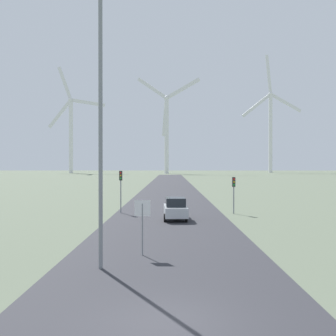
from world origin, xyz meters
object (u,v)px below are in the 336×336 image
at_px(car_approaching, 175,209).
at_px(wind_turbine_left, 167,126).
at_px(stop_sign_near, 142,217).
at_px(wind_turbine_far_left, 71,127).
at_px(streetlamp, 100,95).
at_px(traffic_light_post_near_right, 234,187).
at_px(traffic_light_post_near_left, 121,182).
at_px(wind_turbine_center, 271,123).

relative_size(car_approaching, wind_turbine_left, 0.08).
bearing_deg(stop_sign_near, wind_turbine_far_left, 105.26).
relative_size(streetlamp, traffic_light_post_near_right, 3.67).
relative_size(car_approaching, wind_turbine_far_left, 0.07).
relative_size(stop_sign_near, wind_turbine_far_left, 0.05).
bearing_deg(traffic_light_post_near_left, wind_turbine_far_left, 105.69).
bearing_deg(wind_turbine_far_left, car_approaching, -73.20).
distance_m(car_approaching, wind_turbine_center, 207.65).
relative_size(streetlamp, stop_sign_near, 4.52).
relative_size(traffic_light_post_near_right, car_approaching, 0.81).
height_order(traffic_light_post_near_right, wind_turbine_left, wind_turbine_left).
distance_m(traffic_light_post_near_left, car_approaching, 7.12).
bearing_deg(wind_turbine_left, streetlamp, -90.30).
relative_size(traffic_light_post_near_left, traffic_light_post_near_right, 1.17).
bearing_deg(car_approaching, wind_turbine_far_left, 106.80).
xyz_separation_m(car_approaching, wind_turbine_center, (58.00, 197.42, 27.92)).
bearing_deg(stop_sign_near, wind_turbine_left, 90.21).
distance_m(streetlamp, wind_turbine_center, 222.36).
relative_size(wind_turbine_left, wind_turbine_center, 0.74).
bearing_deg(wind_turbine_left, wind_turbine_center, 24.54).
bearing_deg(traffic_light_post_near_left, traffic_light_post_near_right, -3.44).
distance_m(traffic_light_post_near_right, wind_turbine_left, 167.53).
height_order(traffic_light_post_near_right, wind_turbine_center, wind_turbine_center).
height_order(stop_sign_near, traffic_light_post_near_right, traffic_light_post_near_right).
height_order(traffic_light_post_near_left, wind_turbine_far_left, wind_turbine_far_left).
relative_size(streetlamp, wind_turbine_center, 0.18).
relative_size(traffic_light_post_near_right, wind_turbine_left, 0.07).
height_order(streetlamp, wind_turbine_left, wind_turbine_left).
height_order(traffic_light_post_near_left, car_approaching, traffic_light_post_near_left).
xyz_separation_m(traffic_light_post_near_left, wind_turbine_left, (2.60, 165.24, 21.74)).
xyz_separation_m(traffic_light_post_near_right, car_approaching, (-5.43, -3.94, -1.58)).
distance_m(streetlamp, car_approaching, 16.97).
height_order(car_approaching, wind_turbine_left, wind_turbine_left).
relative_size(stop_sign_near, wind_turbine_center, 0.04).
xyz_separation_m(traffic_light_post_near_left, car_approaching, (5.09, -4.57, -1.99)).
xyz_separation_m(stop_sign_near, wind_turbine_left, (-0.68, 182.53, 22.71)).
xyz_separation_m(stop_sign_near, wind_turbine_far_left, (-53.15, 194.78, 23.27)).
bearing_deg(car_approaching, traffic_light_post_near_left, 138.10).
xyz_separation_m(stop_sign_near, traffic_light_post_near_left, (-3.28, 17.29, 0.97)).
distance_m(car_approaching, wind_turbine_far_left, 191.72).
xyz_separation_m(car_approaching, wind_turbine_left, (-2.49, 169.81, 23.73)).
height_order(car_approaching, wind_turbine_center, wind_turbine_center).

